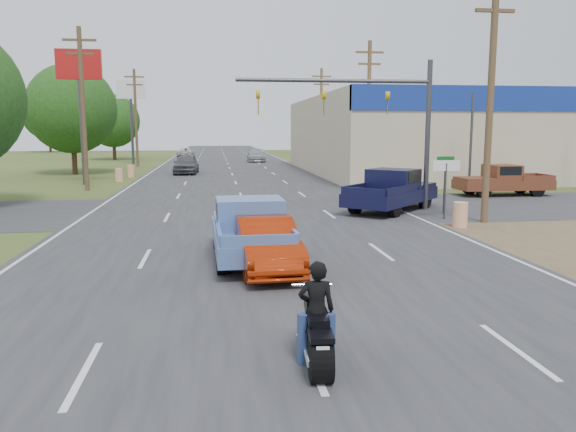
{
  "coord_description": "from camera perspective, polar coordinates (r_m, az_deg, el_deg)",
  "views": [
    {
      "loc": [
        -1.51,
        -8.62,
        3.78
      ],
      "look_at": [
        0.59,
        7.4,
        1.3
      ],
      "focal_mm": 35.0,
      "sensor_mm": 36.0,
      "label": 1
    }
  ],
  "objects": [
    {
      "name": "barrel_1",
      "position": [
        30.93,
        11.26,
        2.46
      ],
      "size": [
        0.56,
        0.56,
        1.0
      ],
      "primitive_type": "cylinder",
      "color": "orange",
      "rests_on": "ground"
    },
    {
      "name": "motorcycle",
      "position": [
        9.22,
        2.93,
        -12.03
      ],
      "size": [
        0.7,
        2.28,
        1.15
      ],
      "rotation": [
        0.0,
        0.0,
        -0.07
      ],
      "color": "black",
      "rests_on": "ground"
    },
    {
      "name": "red_convertible",
      "position": [
        15.19,
        -2.26,
        -2.94
      ],
      "size": [
        1.76,
        4.39,
        1.42
      ],
      "primitive_type": "imported",
      "rotation": [
        0.0,
        0.0,
        0.06
      ],
      "color": "#9D2407",
      "rests_on": "ground"
    },
    {
      "name": "main_road",
      "position": [
        48.79,
        -5.7,
        4.24
      ],
      "size": [
        15.0,
        180.0,
        0.02
      ],
      "primitive_type": "cube",
      "color": "#2D2D30",
      "rests_on": "ground"
    },
    {
      "name": "signal_mast",
      "position": [
        26.67,
        8.64,
        10.82
      ],
      "size": [
        9.12,
        0.4,
        7.0
      ],
      "color": "#3F3F44",
      "rests_on": "ground"
    },
    {
      "name": "tree_1",
      "position": [
        52.05,
        -21.13,
        10.12
      ],
      "size": [
        7.56,
        7.56,
        9.36
      ],
      "color": "#422D19",
      "rests_on": "ground"
    },
    {
      "name": "street_name_sign",
      "position": [
        26.32,
        15.64,
        3.67
      ],
      "size": [
        0.8,
        0.08,
        2.61
      ],
      "color": "#3F3F44",
      "rests_on": "ground"
    },
    {
      "name": "barrel_2",
      "position": [
        43.32,
        -16.78,
        4.0
      ],
      "size": [
        0.56,
        0.56,
        1.0
      ],
      "primitive_type": "cylinder",
      "color": "orange",
      "rests_on": "ground"
    },
    {
      "name": "navy_pickup",
      "position": [
        26.96,
        10.62,
        2.64
      ],
      "size": [
        5.7,
        5.93,
        1.97
      ],
      "rotation": [
        0.0,
        0.0,
        -0.74
      ],
      "color": "black",
      "rests_on": "ground"
    },
    {
      "name": "cross_road",
      "position": [
        26.93,
        -4.19,
        0.65
      ],
      "size": [
        120.0,
        10.0,
        0.02
      ],
      "primitive_type": "cube",
      "color": "#2D2D30",
      "rests_on": "ground"
    },
    {
      "name": "tree_5",
      "position": [
        108.33,
        9.58,
        9.71
      ],
      "size": [
        7.98,
        7.98,
        9.88
      ],
      "color": "#422D19",
      "rests_on": "ground"
    },
    {
      "name": "lane_sign",
      "position": [
        24.69,
        15.74,
        4.03
      ],
      "size": [
        1.2,
        0.08,
        2.52
      ],
      "color": "#3F3F44",
      "rests_on": "ground"
    },
    {
      "name": "utility_pole_1",
      "position": [
        24.31,
        19.91,
        11.84
      ],
      "size": [
        2.0,
        0.28,
        10.0
      ],
      "color": "#4C3823",
      "rests_on": "ground"
    },
    {
      "name": "rider",
      "position": [
        9.18,
        2.9,
        -10.14
      ],
      "size": [
        0.62,
        0.43,
        1.63
      ],
      "primitive_type": "imported",
      "rotation": [
        0.0,
        0.0,
        3.07
      ],
      "color": "black",
      "rests_on": "ground"
    },
    {
      "name": "utility_pole_6",
      "position": [
        61.17,
        -15.21,
        9.86
      ],
      "size": [
        2.0,
        0.28,
        10.0
      ],
      "color": "#4C3823",
      "rests_on": "ground"
    },
    {
      "name": "tree_6",
      "position": [
        107.5,
        -23.17,
        9.47
      ],
      "size": [
        8.82,
        8.82,
        10.92
      ],
      "color": "#422D19",
      "rests_on": "ground"
    },
    {
      "name": "blue_pickup",
      "position": [
        16.61,
        -3.9,
        -1.24
      ],
      "size": [
        2.23,
        5.49,
        1.8
      ],
      "rotation": [
        0.0,
        0.0,
        0.03
      ],
      "color": "black",
      "rests_on": "ground"
    },
    {
      "name": "distant_car_white",
      "position": [
        81.83,
        -10.31,
        6.38
      ],
      "size": [
        2.54,
        4.83,
        1.3
      ],
      "primitive_type": "imported",
      "rotation": [
        0.0,
        0.0,
        3.06
      ],
      "color": "silver",
      "rests_on": "ground"
    },
    {
      "name": "dirt_verge",
      "position": [
        22.75,
        26.03,
        -1.72
      ],
      "size": [
        8.0,
        18.0,
        0.01
      ],
      "primitive_type": "cube",
      "color": "brown",
      "rests_on": "ground"
    },
    {
      "name": "utility_pole_5",
      "position": [
        37.52,
        -20.12,
        10.54
      ],
      "size": [
        2.0,
        0.28,
        10.0
      ],
      "color": "#4C3823",
      "rests_on": "ground"
    },
    {
      "name": "barrel_0",
      "position": [
        22.94,
        17.09,
        0.11
      ],
      "size": [
        0.56,
        0.56,
        1.0
      ],
      "primitive_type": "cylinder",
      "color": "orange",
      "rests_on": "ground"
    },
    {
      "name": "pole_sign_left_far",
      "position": [
        65.33,
        -15.69,
        11.37
      ],
      "size": [
        3.0,
        0.35,
        9.2
      ],
      "color": "#3F3F44",
      "rests_on": "ground"
    },
    {
      "name": "utility_pole_2",
      "position": [
        41.15,
        8.19,
        10.77
      ],
      "size": [
        2.0,
        0.28,
        10.0
      ],
      "color": "#4C3823",
      "rests_on": "ground"
    },
    {
      "name": "ground",
      "position": [
        9.53,
        2.31,
        -14.63
      ],
      "size": [
        200.0,
        200.0,
        0.0
      ],
      "primitive_type": "plane",
      "color": "#33451B",
      "rests_on": "ground"
    },
    {
      "name": "tree_2",
      "position": [
        75.7,
        -17.36,
        9.21
      ],
      "size": [
        6.72,
        6.72,
        8.32
      ],
      "color": "#422D19",
      "rests_on": "ground"
    },
    {
      "name": "pole_sign_left_near",
      "position": [
        41.74,
        -20.42,
        12.84
      ],
      "size": [
        3.0,
        0.35,
        9.2
      ],
      "color": "#3F3F44",
      "rests_on": "ground"
    },
    {
      "name": "distant_car_silver",
      "position": [
        68.28,
        -3.24,
        6.16
      ],
      "size": [
        2.22,
        5.25,
        1.51
      ],
      "primitive_type": "imported",
      "rotation": [
        0.0,
        0.0,
        -0.02
      ],
      "color": "#A1A2A6",
      "rests_on": "ground"
    },
    {
      "name": "barrel_3",
      "position": [
        47.21,
        -15.65,
        4.41
      ],
      "size": [
        0.56,
        0.56,
        1.0
      ],
      "primitive_type": "cylinder",
      "color": "orange",
      "rests_on": "ground"
    },
    {
      "name": "utility_pole_3",
      "position": [
        58.68,
        3.39,
        10.2
      ],
      "size": [
        2.0,
        0.28,
        10.0
      ],
      "color": "#4C3823",
      "rests_on": "ground"
    },
    {
      "name": "distant_car_grey",
      "position": [
        49.82,
        -10.31,
        5.19
      ],
      "size": [
        2.22,
        5.0,
        1.67
      ],
      "primitive_type": "imported",
      "rotation": [
        0.0,
        0.0,
        -0.05
      ],
      "color": "#4E4E52",
      "rests_on": "ground"
    },
    {
      "name": "brown_pickup",
      "position": [
        34.91,
        20.83,
        3.43
      ],
      "size": [
        5.46,
        2.18,
        1.8
      ],
      "rotation": [
        0.0,
        0.0,
        1.59
      ],
      "color": "black",
      "rests_on": "ground"
    }
  ]
}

